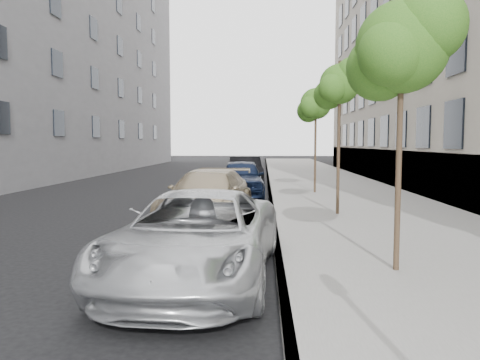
# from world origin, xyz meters

# --- Properties ---
(ground) EXTENTS (160.00, 160.00, 0.00)m
(ground) POSITION_xyz_m (0.00, 0.00, 0.00)
(ground) COLOR black
(ground) RESTS_ON ground
(sidewalk) EXTENTS (6.40, 72.00, 0.14)m
(sidewalk) POSITION_xyz_m (4.30, 24.00, 0.07)
(sidewalk) COLOR gray
(sidewalk) RESTS_ON ground
(curb) EXTENTS (0.15, 72.00, 0.14)m
(curb) POSITION_xyz_m (1.18, 24.00, 0.07)
(curb) COLOR #9E9B93
(curb) RESTS_ON ground
(tree_near) EXTENTS (1.86, 1.66, 4.75)m
(tree_near) POSITION_xyz_m (3.23, 1.50, 3.97)
(tree_near) COLOR #38281C
(tree_near) RESTS_ON sidewalk
(tree_mid) EXTENTS (1.61, 1.41, 4.82)m
(tree_mid) POSITION_xyz_m (3.23, 8.00, 4.16)
(tree_mid) COLOR #38281C
(tree_mid) RESTS_ON sidewalk
(tree_far) EXTENTS (1.73, 1.53, 4.82)m
(tree_far) POSITION_xyz_m (3.23, 14.50, 4.10)
(tree_far) COLOR #38281C
(tree_far) RESTS_ON sidewalk
(minivan) EXTENTS (2.91, 5.64, 1.52)m
(minivan) POSITION_xyz_m (-0.26, 1.18, 0.76)
(minivan) COLOR silver
(minivan) RESTS_ON ground
(suv) EXTENTS (2.79, 5.51, 1.53)m
(suv) POSITION_xyz_m (-0.81, 7.34, 0.77)
(suv) COLOR tan
(suv) RESTS_ON ground
(sedan_blue) EXTENTS (2.17, 4.90, 1.64)m
(sedan_blue) POSITION_xyz_m (-0.10, 13.88, 0.82)
(sedan_blue) COLOR black
(sedan_blue) RESTS_ON ground
(sedan_black) EXTENTS (2.22, 5.01, 1.60)m
(sedan_black) POSITION_xyz_m (-0.16, 19.31, 0.80)
(sedan_black) COLOR black
(sedan_black) RESTS_ON ground
(sedan_rear) EXTENTS (2.30, 4.42, 1.23)m
(sedan_rear) POSITION_xyz_m (-0.49, 26.31, 0.61)
(sedan_rear) COLOR #ACADB4
(sedan_rear) RESTS_ON ground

